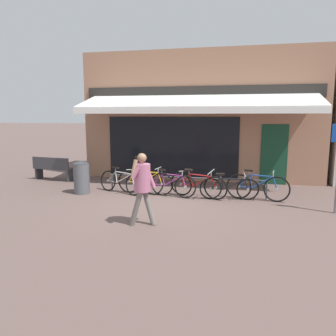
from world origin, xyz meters
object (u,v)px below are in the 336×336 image
object	(u,v)px
bicycle_silver	(121,182)
pedestrian_adult	(142,182)
bicycle_orange	(145,182)
litter_bin	(82,177)
bicycle_black	(229,188)
bicycle_purple	(169,184)
park_bench	(53,168)
bicycle_red	(198,185)
bicycle_blue	(257,187)

from	to	relation	value
bicycle_silver	pedestrian_adult	bearing A→B (deg)	-38.23
bicycle_orange	litter_bin	bearing A→B (deg)	-164.30
bicycle_black	litter_bin	distance (m)	4.51
bicycle_orange	bicycle_purple	size ratio (longest dim) A/B	1.06
bicycle_purple	park_bench	xyz separation A→B (m)	(-4.76, 1.46, 0.10)
bicycle_black	pedestrian_adult	bearing A→B (deg)	-131.73
bicycle_purple	litter_bin	size ratio (longest dim) A/B	1.65
bicycle_purple	bicycle_black	world-z (taller)	bicycle_purple
pedestrian_adult	park_bench	size ratio (longest dim) A/B	0.99
bicycle_purple	litter_bin	bearing A→B (deg)	-164.13
bicycle_purple	bicycle_red	xyz separation A→B (m)	(0.87, -0.00, 0.02)
pedestrian_adult	bicycle_silver	bearing A→B (deg)	-51.80
bicycle_red	bicycle_blue	size ratio (longest dim) A/B	1.01
bicycle_orange	park_bench	size ratio (longest dim) A/B	1.10
bicycle_orange	bicycle_purple	bearing A→B (deg)	-1.31
bicycle_silver	bicycle_purple	bearing A→B (deg)	18.78
bicycle_purple	bicycle_blue	distance (m)	2.57
bicycle_black	pedestrian_adult	distance (m)	3.25
bicycle_blue	park_bench	bearing A→B (deg)	177.65
pedestrian_adult	bicycle_black	bearing A→B (deg)	-115.22
bicycle_orange	pedestrian_adult	bearing A→B (deg)	-68.39
bicycle_black	pedestrian_adult	world-z (taller)	pedestrian_adult
bicycle_black	park_bench	distance (m)	6.71
bicycle_red	pedestrian_adult	bearing A→B (deg)	-91.99
bicycle_orange	litter_bin	world-z (taller)	litter_bin
park_bench	bicycle_purple	bearing A→B (deg)	-9.21
bicycle_red	bicycle_blue	world-z (taller)	bicycle_red
pedestrian_adult	litter_bin	size ratio (longest dim) A/B	1.56
bicycle_orange	bicycle_blue	world-z (taller)	bicycle_blue
bicycle_silver	bicycle_orange	xyz separation A→B (m)	(0.79, 0.00, 0.03)
bicycle_blue	litter_bin	world-z (taller)	litter_bin
bicycle_silver	bicycle_blue	world-z (taller)	bicycle_blue
bicycle_black	bicycle_blue	bearing A→B (deg)	2.38
bicycle_red	pedestrian_adult	world-z (taller)	pedestrian_adult
bicycle_purple	bicycle_black	size ratio (longest dim) A/B	1.01
bicycle_blue	bicycle_black	bearing A→B (deg)	-161.73
bicycle_silver	bicycle_purple	world-z (taller)	bicycle_purple
bicycle_purple	litter_bin	world-z (taller)	litter_bin
bicycle_silver	litter_bin	distance (m)	1.21
litter_bin	park_bench	bearing A→B (deg)	140.26
bicycle_black	litter_bin	world-z (taller)	litter_bin
pedestrian_adult	bicycle_blue	bearing A→B (deg)	-123.98
bicycle_black	bicycle_silver	bearing A→B (deg)	169.90
bicycle_purple	litter_bin	distance (m)	2.74
bicycle_silver	litter_bin	xyz separation A→B (m)	(-1.15, -0.33, 0.17)
bicycle_blue	bicycle_silver	bearing A→B (deg)	-171.80
bicycle_silver	bicycle_purple	distance (m)	1.57
bicycle_black	park_bench	xyz separation A→B (m)	(-6.54, 1.50, 0.11)
bicycle_purple	bicycle_red	bearing A→B (deg)	10.90
bicycle_black	park_bench	world-z (taller)	park_bench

